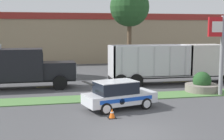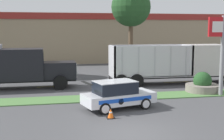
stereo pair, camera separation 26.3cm
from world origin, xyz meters
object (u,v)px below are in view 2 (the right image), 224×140
Objects in this scene: dump_truck_lead at (194,63)px; store_sign_post at (223,41)px; dump_truck_trail at (6,68)px; stone_planter at (202,85)px; rally_car at (117,95)px; traffic_cone at (111,114)px.

store_sign_post is at bearing -96.20° from dump_truck_lead.
dump_truck_trail is 5.19× the size of stone_planter.
rally_car is 8.78× the size of traffic_cone.
dump_truck_lead is 2.24× the size of store_sign_post.
dump_truck_trail is 11.45m from traffic_cone.
store_sign_post is (14.99, -5.51, 2.21)m from dump_truck_trail.
dump_truck_lead is at bearing 72.37° from stone_planter.
dump_truck_trail is at bearing 163.89° from stone_planter.
dump_truck_trail is at bearing 124.20° from traffic_cone.
dump_truck_trail is (-15.57, 0.18, -0.06)m from dump_truck_lead.
stone_planter is (7.16, 3.45, -0.33)m from rally_car.
dump_truck_lead is 5.09× the size of stone_planter.
rally_car reaches higher than traffic_cone.
stone_planter is 9.52m from traffic_cone.
traffic_cone is at bearing -55.80° from dump_truck_trail.
stone_planter reaches higher than traffic_cone.
dump_truck_lead is 24.27× the size of traffic_cone.
store_sign_post is 3.65m from stone_planter.
dump_truck_lead is 0.98× the size of dump_truck_trail.
stone_planter is at bearing -107.63° from dump_truck_lead.
dump_truck_lead is 11.24m from rally_car.
stone_planter is at bearing 25.70° from rally_car.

